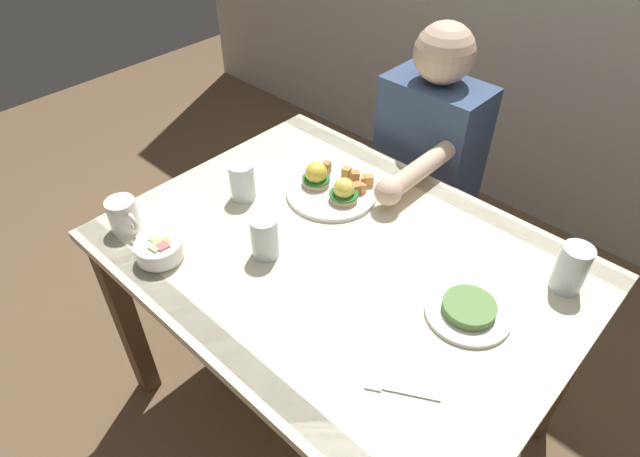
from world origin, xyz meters
TOP-DOWN VIEW (x-y plane):
  - ground_plane at (0.00, 0.00)m, footprint 6.00×6.00m
  - dining_table at (0.00, 0.00)m, footprint 1.20×0.90m
  - eggs_benedict_plate at (-0.19, 0.17)m, footprint 0.27×0.27m
  - fruit_bowl at (-0.32, -0.33)m, footprint 0.12×0.12m
  - coffee_mug at (-0.49, -0.33)m, footprint 0.11×0.08m
  - fork at (0.35, -0.23)m, footprint 0.14×0.09m
  - water_glass_near at (-0.37, -0.02)m, footprint 0.07×0.07m
  - water_glass_far at (-0.14, -0.14)m, footprint 0.07×0.07m
  - water_glass_extra at (0.48, 0.28)m, footprint 0.07×0.07m
  - side_plate at (0.35, 0.05)m, footprint 0.20×0.20m
  - diner_person at (-0.14, 0.60)m, footprint 0.34×0.54m

SIDE VIEW (x-z plane):
  - ground_plane at x=0.00m, z-range 0.00..0.00m
  - dining_table at x=0.00m, z-range 0.26..1.00m
  - diner_person at x=-0.14m, z-range 0.08..1.22m
  - fork at x=0.35m, z-range 0.74..0.74m
  - side_plate at x=0.35m, z-range 0.74..0.77m
  - eggs_benedict_plate at x=-0.19m, z-range 0.72..0.81m
  - fruit_bowl at x=-0.32m, z-range 0.74..0.80m
  - water_glass_near at x=-0.37m, z-range 0.73..0.85m
  - coffee_mug at x=-0.49m, z-range 0.74..0.84m
  - water_glass_far at x=-0.14m, z-range 0.73..0.85m
  - water_glass_extra at x=0.48m, z-range 0.73..0.86m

